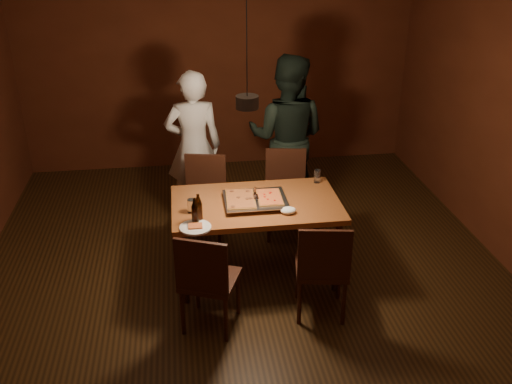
{
  "coord_description": "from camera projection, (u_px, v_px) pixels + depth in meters",
  "views": [
    {
      "loc": [
        -0.53,
        -4.26,
        3.04
      ],
      "look_at": [
        0.1,
        0.25,
        0.85
      ],
      "focal_mm": 40.0,
      "sensor_mm": 36.0,
      "label": 1
    }
  ],
  "objects": [
    {
      "name": "pizza_meat",
      "position": [
        241.0,
        199.0,
        5.02
      ],
      "size": [
        0.27,
        0.4,
        0.02
      ],
      "primitive_type": "cube",
      "rotation": [
        0.0,
        0.0,
        -0.04
      ],
      "color": "maroon",
      "rests_on": "pizza_tray"
    },
    {
      "name": "spatula",
      "position": [
        255.0,
        197.0,
        5.05
      ],
      "size": [
        0.12,
        0.25,
        0.04
      ],
      "primitive_type": null,
      "rotation": [
        0.0,
        0.0,
        -0.13
      ],
      "color": "silver",
      "rests_on": "pizza_tray"
    },
    {
      "name": "chair_near_right",
      "position": [
        323.0,
        263.0,
        4.59
      ],
      "size": [
        0.48,
        0.48,
        0.49
      ],
      "rotation": [
        0.0,
        0.0,
        -0.16
      ],
      "color": "#38190F",
      "rests_on": "floor"
    },
    {
      "name": "chair_far_right",
      "position": [
        286.0,
        184.0,
        5.94
      ],
      "size": [
        0.47,
        0.47,
        0.49
      ],
      "rotation": [
        0.0,
        0.0,
        3.01
      ],
      "color": "#38190F",
      "rests_on": "floor"
    },
    {
      "name": "chair_near_left",
      "position": [
        206.0,
        274.0,
        4.44
      ],
      "size": [
        0.55,
        0.55,
        0.49
      ],
      "rotation": [
        0.0,
        0.0,
        -0.38
      ],
      "color": "#38190F",
      "rests_on": "floor"
    },
    {
      "name": "diner_white",
      "position": [
        194.0,
        147.0,
        6.1
      ],
      "size": [
        0.63,
        0.43,
        1.66
      ],
      "primitive_type": "imported",
      "rotation": [
        0.0,
        0.0,
        3.19
      ],
      "color": "silver",
      "rests_on": "floor"
    },
    {
      "name": "beer_bottle_a",
      "position": [
        195.0,
        211.0,
        4.7
      ],
      "size": [
        0.06,
        0.06,
        0.23
      ],
      "color": "black",
      "rests_on": "dining_table"
    },
    {
      "name": "pizza_cheese",
      "position": [
        270.0,
        197.0,
        5.06
      ],
      "size": [
        0.22,
        0.34,
        0.02
      ],
      "primitive_type": "cube",
      "rotation": [
        0.0,
        0.0,
        -0.02
      ],
      "color": "gold",
      "rests_on": "pizza_tray"
    },
    {
      "name": "water_glass_left",
      "position": [
        192.0,
        206.0,
        4.89
      ],
      "size": [
        0.08,
        0.08,
        0.12
      ],
      "primitive_type": "cylinder",
      "color": "silver",
      "rests_on": "dining_table"
    },
    {
      "name": "dining_table",
      "position": [
        256.0,
        209.0,
        5.13
      ],
      "size": [
        1.5,
        0.9,
        0.75
      ],
      "color": "#9D5527",
      "rests_on": "floor"
    },
    {
      "name": "chair_far_left",
      "position": [
        205.0,
        191.0,
        5.79
      ],
      "size": [
        0.5,
        0.5,
        0.49
      ],
      "rotation": [
        0.0,
        0.0,
        2.92
      ],
      "color": "#38190F",
      "rests_on": "floor"
    },
    {
      "name": "beer_bottle_b",
      "position": [
        198.0,
        208.0,
        4.73
      ],
      "size": [
        0.06,
        0.06,
        0.24
      ],
      "color": "black",
      "rests_on": "dining_table"
    },
    {
      "name": "pizza_tray",
      "position": [
        255.0,
        201.0,
        5.05
      ],
      "size": [
        0.57,
        0.48,
        0.05
      ],
      "primitive_type": "cube",
      "rotation": [
        0.0,
        0.0,
        0.05
      ],
      "color": "silver",
      "rests_on": "dining_table"
    },
    {
      "name": "plate_slice",
      "position": [
        195.0,
        227.0,
        4.66
      ],
      "size": [
        0.26,
        0.26,
        0.03
      ],
      "color": "white",
      "rests_on": "dining_table"
    },
    {
      "name": "napkin",
      "position": [
        288.0,
        210.0,
        4.89
      ],
      "size": [
        0.14,
        0.1,
        0.06
      ],
      "primitive_type": "ellipsoid",
      "color": "white",
      "rests_on": "dining_table"
    },
    {
      "name": "pendant_lamp",
      "position": [
        247.0,
        101.0,
        4.42
      ],
      "size": [
        0.18,
        0.18,
        1.1
      ],
      "color": "black",
      "rests_on": "ceiling"
    },
    {
      "name": "diner_dark",
      "position": [
        287.0,
        137.0,
        6.17
      ],
      "size": [
        1.07,
        0.96,
        1.8
      ],
      "primitive_type": "imported",
      "rotation": [
        0.0,
        0.0,
        2.75
      ],
      "color": "black",
      "rests_on": "floor"
    },
    {
      "name": "room_shell",
      "position": [
        247.0,
        144.0,
        4.58
      ],
      "size": [
        6.0,
        6.0,
        6.0
      ],
      "color": "#3B2410",
      "rests_on": "ground"
    },
    {
      "name": "water_glass_right",
      "position": [
        317.0,
        176.0,
        5.45
      ],
      "size": [
        0.06,
        0.06,
        0.13
      ],
      "primitive_type": "cylinder",
      "color": "silver",
      "rests_on": "dining_table"
    }
  ]
}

